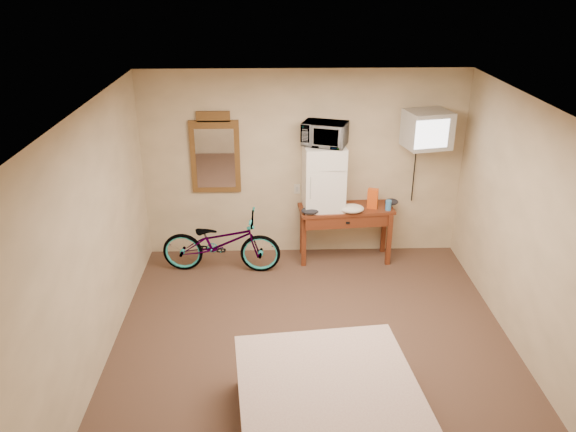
# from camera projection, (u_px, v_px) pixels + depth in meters

# --- Properties ---
(room) EXTENTS (4.60, 4.64, 2.50)m
(room) POSITION_uv_depth(u_px,v_px,m) (316.00, 244.00, 5.27)
(room) COLOR #472F23
(room) RESTS_ON ground
(desk) EXTENTS (1.26, 0.58, 0.75)m
(desk) POSITION_uv_depth(u_px,v_px,m) (346.00, 218.00, 7.37)
(desk) COLOR #642D16
(desk) RESTS_ON floor
(mini_fridge) EXTENTS (0.54, 0.52, 0.84)m
(mini_fridge) POSITION_uv_depth(u_px,v_px,m) (324.00, 177.00, 7.19)
(mini_fridge) COLOR white
(mini_fridge) RESTS_ON desk
(microwave) EXTENTS (0.62, 0.52, 0.30)m
(microwave) POSITION_uv_depth(u_px,v_px,m) (325.00, 134.00, 6.96)
(microwave) COLOR white
(microwave) RESTS_ON mini_fridge
(snack_bag) EXTENTS (0.15, 0.11, 0.26)m
(snack_bag) POSITION_uv_depth(u_px,v_px,m) (373.00, 199.00, 7.28)
(snack_bag) COLOR #D64B13
(snack_bag) RESTS_ON desk
(blue_cup) EXTENTS (0.08, 0.08, 0.13)m
(blue_cup) POSITION_uv_depth(u_px,v_px,m) (388.00, 205.00, 7.24)
(blue_cup) COLOR #3D8AD0
(blue_cup) RESTS_ON desk
(cloth_cream) EXTENTS (0.32, 0.24, 0.10)m
(cloth_cream) POSITION_uv_depth(u_px,v_px,m) (352.00, 209.00, 7.19)
(cloth_cream) COLOR beige
(cloth_cream) RESTS_ON desk
(cloth_dark_a) EXTENTS (0.23, 0.17, 0.09)m
(cloth_dark_a) POSITION_uv_depth(u_px,v_px,m) (310.00, 211.00, 7.14)
(cloth_dark_a) COLOR black
(cloth_dark_a) RESTS_ON desk
(cloth_dark_b) EXTENTS (0.18, 0.15, 0.08)m
(cloth_dark_b) POSITION_uv_depth(u_px,v_px,m) (392.00, 202.00, 7.41)
(cloth_dark_b) COLOR black
(cloth_dark_b) RESTS_ON desk
(crt_television) EXTENTS (0.61, 0.65, 0.46)m
(crt_television) POSITION_uv_depth(u_px,v_px,m) (427.00, 129.00, 6.93)
(crt_television) COLOR black
(crt_television) RESTS_ON room
(wall_mirror) EXTENTS (0.64, 0.04, 1.08)m
(wall_mirror) POSITION_uv_depth(u_px,v_px,m) (215.00, 154.00, 7.24)
(wall_mirror) COLOR brown
(wall_mirror) RESTS_ON room
(bicycle) EXTENTS (1.56, 0.63, 0.80)m
(bicycle) POSITION_uv_depth(u_px,v_px,m) (221.00, 242.00, 7.19)
(bicycle) COLOR black
(bicycle) RESTS_ON floor
(bed) EXTENTS (1.65, 2.07, 0.90)m
(bed) POSITION_uv_depth(u_px,v_px,m) (334.00, 432.00, 4.40)
(bed) COLOR brown
(bed) RESTS_ON floor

